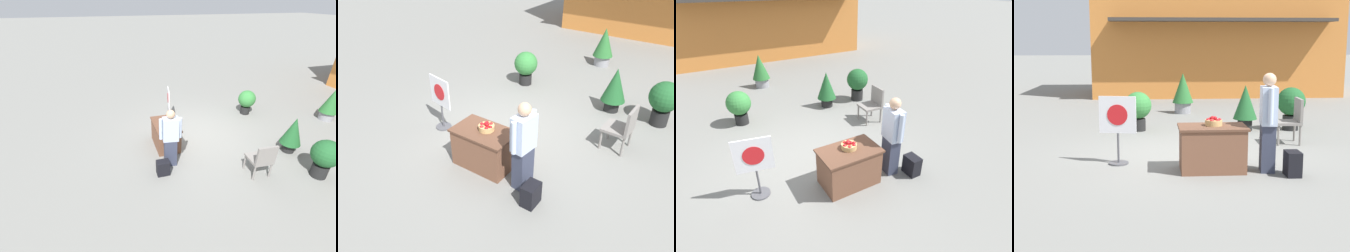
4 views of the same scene
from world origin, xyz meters
The scene contains 11 objects.
ground_plane centered at (0.00, 0.00, 0.00)m, with size 120.00×120.00×0.00m, color slate.
display_table centered at (0.29, -1.20, 0.40)m, with size 1.18×0.74×0.79m.
apple_basket centered at (0.31, -1.15, 0.86)m, with size 0.30×0.30×0.16m.
person_visitor centered at (1.23, -1.31, 0.87)m, with size 0.31×0.61×1.71m.
backpack centered at (1.59, -1.62, 0.21)m, with size 0.24×0.34×0.42m.
poster_board centered at (-1.37, -0.65, 0.71)m, with size 0.68×0.36×1.25m.
patio_chair centered at (2.31, 0.84, 0.56)m, with size 0.57×0.57×1.00m.
potted_plant_far_right centered at (2.76, 2.37, 0.65)m, with size 0.71×0.71×1.08m.
potted_plant_near_left centered at (0.23, 5.30, 0.68)m, with size 0.65×0.65×1.24m.
potted_plant_near_right centered at (-1.08, 2.53, 0.58)m, with size 0.67×0.67×0.98m.
potted_plant_far_left centered at (1.59, 2.39, 0.65)m, with size 0.60×0.60×1.14m.
Camera 1 is at (6.11, -2.72, 4.16)m, focal length 24.00 mm.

